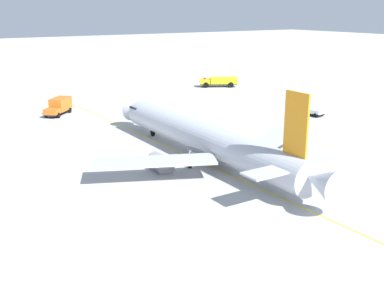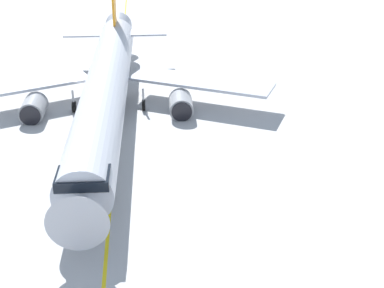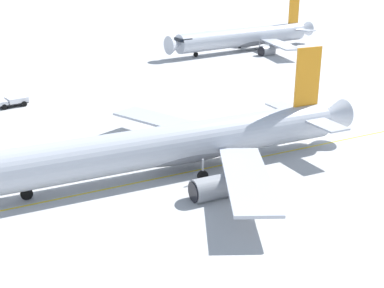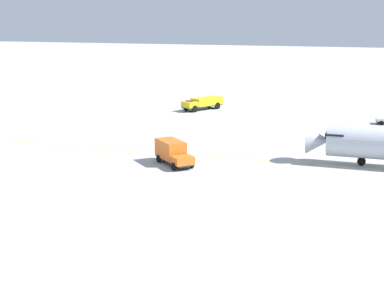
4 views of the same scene
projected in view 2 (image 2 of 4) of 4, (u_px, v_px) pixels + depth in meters
The scene contains 3 objects.
ground_plane at pixel (89, 100), 56.17m from camera, with size 600.00×600.00×0.00m, color #B2B2B2.
airliner_main at pixel (106, 89), 51.13m from camera, with size 43.91×32.95×11.75m.
taxiway_centreline at pixel (117, 123), 51.03m from camera, with size 134.07×3.79×0.01m.
Camera 2 is at (52.77, 7.22, 21.22)m, focal length 51.14 mm.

